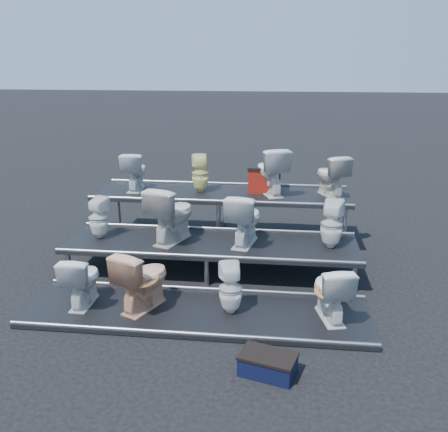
# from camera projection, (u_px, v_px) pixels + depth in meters

# --- Properties ---
(ground) EXTENTS (80.00, 80.00, 0.00)m
(ground) POSITION_uv_depth(u_px,v_px,m) (212.00, 271.00, 7.37)
(ground) COLOR black
(ground) RESTS_ON ground
(tier_front) EXTENTS (4.20, 1.20, 0.06)m
(tier_front) POSITION_uv_depth(u_px,v_px,m) (197.00, 312.00, 6.13)
(tier_front) COLOR black
(tier_front) RESTS_ON ground
(tier_mid) EXTENTS (4.20, 1.20, 0.46)m
(tier_mid) POSITION_uv_depth(u_px,v_px,m) (212.00, 257.00, 7.30)
(tier_mid) COLOR black
(tier_mid) RESTS_ON ground
(tier_back) EXTENTS (4.20, 1.20, 0.86)m
(tier_back) POSITION_uv_depth(u_px,v_px,m) (222.00, 217.00, 8.47)
(tier_back) COLOR black
(tier_back) RESTS_ON ground
(toilet_0) EXTENTS (0.38, 0.65, 0.66)m
(toilet_0) POSITION_uv_depth(u_px,v_px,m) (82.00, 279.00, 6.18)
(toilet_0) COLOR white
(toilet_0) RESTS_ON tier_front
(toilet_1) EXTENTS (0.70, 0.87, 0.77)m
(toilet_1) POSITION_uv_depth(u_px,v_px,m) (143.00, 279.00, 6.08)
(toilet_1) COLOR #EDAE84
(toilet_1) RESTS_ON tier_front
(toilet_2) EXTENTS (0.35, 0.35, 0.63)m
(toilet_2) POSITION_uv_depth(u_px,v_px,m) (231.00, 288.00, 5.98)
(toilet_2) COLOR white
(toilet_2) RESTS_ON tier_front
(toilet_3) EXTENTS (0.53, 0.75, 0.69)m
(toilet_3) POSITION_uv_depth(u_px,v_px,m) (331.00, 291.00, 5.84)
(toilet_3) COLOR white
(toilet_3) RESTS_ON tier_front
(toilet_4) EXTENTS (0.35, 0.36, 0.62)m
(toilet_4) POSITION_uv_depth(u_px,v_px,m) (98.00, 218.00, 7.32)
(toilet_4) COLOR white
(toilet_4) RESTS_ON tier_mid
(toilet_5) EXTENTS (0.72, 0.92, 0.83)m
(toilet_5) POSITION_uv_depth(u_px,v_px,m) (172.00, 214.00, 7.16)
(toilet_5) COLOR beige
(toilet_5) RESTS_ON tier_mid
(toilet_6) EXTENTS (0.56, 0.81, 0.75)m
(toilet_6) POSITION_uv_depth(u_px,v_px,m) (245.00, 219.00, 7.06)
(toilet_6) COLOR white
(toilet_6) RESTS_ON tier_mid
(toilet_7) EXTENTS (0.38, 0.39, 0.68)m
(toilet_7) POSITION_uv_depth(u_px,v_px,m) (332.00, 224.00, 6.94)
(toilet_7) COLOR white
(toilet_7) RESTS_ON tier_mid
(toilet_8) EXTENTS (0.39, 0.65, 0.65)m
(toilet_8) POSITION_uv_depth(u_px,v_px,m) (135.00, 171.00, 8.40)
(toilet_8) COLOR white
(toilet_8) RESTS_ON tier_back
(toilet_9) EXTENTS (0.35, 0.35, 0.63)m
(toilet_9) POSITION_uv_depth(u_px,v_px,m) (200.00, 173.00, 8.28)
(toilet_9) COLOR #F1EE90
(toilet_9) RESTS_ON tier_back
(toilet_10) EXTENTS (0.68, 0.87, 0.78)m
(toilet_10) POSITION_uv_depth(u_px,v_px,m) (271.00, 171.00, 8.13)
(toilet_10) COLOR white
(toilet_10) RESTS_ON tier_back
(toilet_11) EXTENTS (0.62, 0.76, 0.68)m
(toilet_11) POSITION_uv_depth(u_px,v_px,m) (331.00, 175.00, 8.03)
(toilet_11) COLOR beige
(toilet_11) RESTS_ON tier_back
(red_crate) EXTENTS (0.53, 0.43, 0.38)m
(red_crate) POSITION_uv_depth(u_px,v_px,m) (265.00, 180.00, 8.36)
(red_crate) COLOR maroon
(red_crate) RESTS_ON tier_back
(step_stool) EXTENTS (0.60, 0.46, 0.19)m
(step_stool) POSITION_uv_depth(u_px,v_px,m) (268.00, 366.00, 4.96)
(step_stool) COLOR black
(step_stool) RESTS_ON ground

